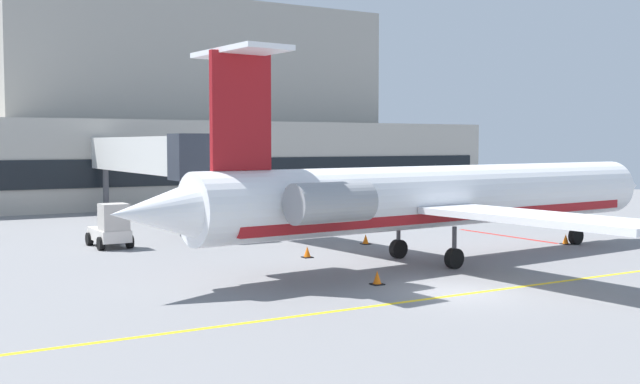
% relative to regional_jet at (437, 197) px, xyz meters
% --- Properties ---
extents(ground, '(120.00, 120.00, 0.11)m').
position_rel_regional_jet_xyz_m(ground, '(-4.14, -6.21, -3.06)').
color(ground, slate).
extents(terminal_building, '(63.27, 15.32, 19.10)m').
position_rel_regional_jet_xyz_m(terminal_building, '(3.19, 42.05, 4.43)').
color(terminal_building, '#ADA89E').
rests_on(terminal_building, ground).
extents(jet_bridge_west, '(2.40, 21.24, 6.04)m').
position_rel_regional_jet_xyz_m(jet_bridge_west, '(-6.67, 22.42, 1.65)').
color(jet_bridge_west, silver).
rests_on(jet_bridge_west, ground).
extents(regional_jet, '(31.78, 23.39, 9.05)m').
position_rel_regional_jet_xyz_m(regional_jet, '(0.00, 0.00, 0.00)').
color(regional_jet, white).
rests_on(regional_jet, ground).
extents(baggage_tug, '(3.24, 2.28, 2.30)m').
position_rel_regional_jet_xyz_m(baggage_tug, '(4.52, 19.98, -1.99)').
color(baggage_tug, silver).
rests_on(baggage_tug, ground).
extents(pushback_tractor, '(1.83, 3.22, 2.36)m').
position_rel_regional_jet_xyz_m(pushback_tractor, '(-11.71, 12.47, -1.98)').
color(pushback_tractor, silver).
rests_on(pushback_tractor, ground).
extents(safety_cone_alpha, '(0.47, 0.47, 0.55)m').
position_rel_regional_jet_xyz_m(safety_cone_alpha, '(-4.55, 4.17, -2.77)').
color(safety_cone_alpha, orange).
rests_on(safety_cone_alpha, ground).
extents(safety_cone_bravo, '(0.47, 0.47, 0.55)m').
position_rel_regional_jet_xyz_m(safety_cone_bravo, '(0.58, 6.77, -2.77)').
color(safety_cone_bravo, orange).
rests_on(safety_cone_bravo, ground).
extents(safety_cone_charlie, '(0.47, 0.47, 0.55)m').
position_rel_regional_jet_xyz_m(safety_cone_charlie, '(9.98, 1.23, -2.77)').
color(safety_cone_charlie, orange).
rests_on(safety_cone_charlie, ground).
extents(safety_cone_delta, '(0.47, 0.47, 0.55)m').
position_rel_regional_jet_xyz_m(safety_cone_delta, '(-5.68, -3.32, -2.77)').
color(safety_cone_delta, orange).
rests_on(safety_cone_delta, ground).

